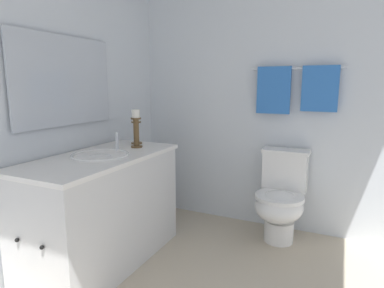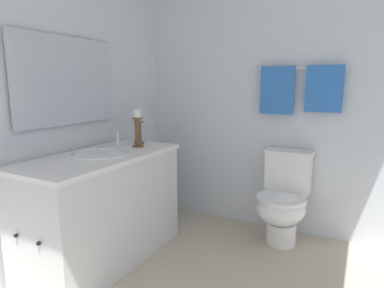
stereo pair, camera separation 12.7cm
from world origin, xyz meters
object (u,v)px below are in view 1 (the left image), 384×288
at_px(mirror, 65,81).
at_px(toilet, 281,198).
at_px(towel_near_vanity, 273,90).
at_px(candle_holder_tall, 136,128).
at_px(towel_bar, 297,68).
at_px(candle_holder_short, 136,128).
at_px(towel_center, 320,89).
at_px(vanity_cabinet, 103,210).
at_px(sink_basin, 101,161).

height_order(mirror, toilet, mirror).
xyz_separation_m(mirror, toilet, (1.38, 0.89, -0.95)).
relative_size(mirror, towel_near_vanity, 2.24).
height_order(candle_holder_tall, towel_near_vanity, towel_near_vanity).
relative_size(towel_bar, towel_near_vanity, 1.87).
distance_m(candle_holder_tall, towel_near_vanity, 1.20).
bearing_deg(candle_holder_short, towel_center, 29.67).
xyz_separation_m(candle_holder_tall, toilet, (1.14, 0.39, -0.57)).
xyz_separation_m(candle_holder_short, towel_center, (1.28, 0.73, 0.30)).
distance_m(candle_holder_tall, toilet, 1.33).
height_order(candle_holder_tall, candle_holder_short, candle_holder_short).
distance_m(candle_holder_tall, candle_holder_short, 0.16).
height_order(vanity_cabinet, towel_bar, towel_bar).
bearing_deg(toilet, towel_center, 41.78).
distance_m(candle_holder_short, towel_center, 1.50).
relative_size(candle_holder_tall, candle_holder_short, 0.87).
xyz_separation_m(mirror, candle_holder_tall, (0.24, 0.50, -0.38)).
relative_size(vanity_cabinet, towel_bar, 1.67).
relative_size(candle_holder_tall, towel_center, 0.71).
bearing_deg(towel_near_vanity, vanity_cabinet, -131.27).
xyz_separation_m(candle_holder_tall, candle_holder_short, (0.09, -0.13, 0.02)).
bearing_deg(candle_holder_tall, candle_holder_short, -55.31).
bearing_deg(candle_holder_short, toilet, 26.52).
xyz_separation_m(vanity_cabinet, sink_basin, (-0.00, 0.00, 0.36)).
height_order(vanity_cabinet, candle_holder_short, candle_holder_short).
bearing_deg(towel_bar, towel_center, -5.57).
bearing_deg(toilet, candle_holder_short, -153.48).
bearing_deg(sink_basin, toilet, 38.89).
bearing_deg(candle_holder_tall, sink_basin, -85.67).
relative_size(vanity_cabinet, towel_center, 3.36).
relative_size(towel_near_vanity, towel_center, 1.08).
bearing_deg(candle_holder_short, sink_basin, -98.23).
height_order(sink_basin, towel_near_vanity, towel_near_vanity).
distance_m(toilet, towel_near_vanity, 0.91).
height_order(candle_holder_short, towel_center, towel_center).
xyz_separation_m(vanity_cabinet, towel_center, (1.33, 1.09, 0.85)).
relative_size(mirror, candle_holder_short, 2.98).
distance_m(mirror, towel_bar, 1.81).
xyz_separation_m(toilet, towel_near_vanity, (-0.14, 0.20, 0.88)).
xyz_separation_m(sink_basin, toilet, (1.10, 0.89, -0.40)).
bearing_deg(candle_holder_tall, towel_center, 23.58).
relative_size(candle_holder_short, towel_center, 0.81).
distance_m(sink_basin, towel_bar, 1.72).
height_order(candle_holder_tall, towel_center, towel_center).
bearing_deg(candle_holder_short, towel_bar, 34.32).
height_order(mirror, towel_bar, mirror).
xyz_separation_m(candle_holder_short, towel_bar, (1.09, 0.74, 0.46)).
xyz_separation_m(sink_basin, candle_holder_tall, (-0.04, 0.50, 0.17)).
relative_size(mirror, candle_holder_tall, 3.42).
xyz_separation_m(toilet, towel_center, (0.23, 0.20, 0.89)).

